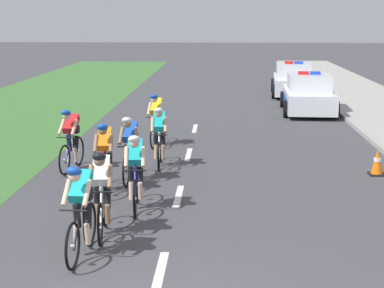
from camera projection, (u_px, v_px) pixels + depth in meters
kerb_edge at (356, 126)px, 21.05m from camera, size 0.16×60.00×0.13m
lane_markings_centre at (179, 196)px, 13.20m from camera, size 0.14×17.60×0.01m
cyclist_lead at (80, 209)px, 9.71m from camera, size 0.43×1.72×1.56m
cyclist_second at (102, 191)px, 10.68m from camera, size 0.45×1.72×1.56m
cyclist_third at (135, 170)px, 12.11m from camera, size 0.45×1.72×1.56m
cyclist_fourth at (105, 156)px, 13.37m from camera, size 0.44×1.72×1.56m
cyclist_fifth at (130, 148)px, 14.19m from camera, size 0.43×1.72×1.56m
cyclist_sixth at (159, 136)px, 15.59m from camera, size 0.43×1.72×1.56m
cyclist_seventh at (71, 138)px, 15.24m from camera, size 0.45×1.72×1.56m
cyclist_eighth at (156, 119)px, 18.14m from camera, size 0.44×1.72×1.56m
police_car_nearest at (308, 95)px, 24.37m from camera, size 2.15×4.48×1.59m
police_car_second at (293, 81)px, 29.61m from camera, size 2.21×4.50×1.59m
traffic_cone_near at (377, 162)px, 14.87m from camera, size 0.36×0.36×0.64m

